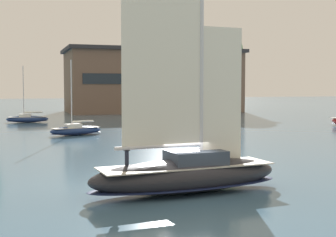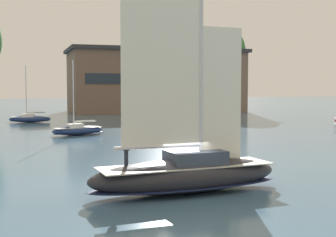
% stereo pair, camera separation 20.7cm
% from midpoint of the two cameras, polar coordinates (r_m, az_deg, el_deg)
% --- Properties ---
extents(ground_plane, '(400.00, 400.00, 0.00)m').
position_cam_midpoint_polar(ground_plane, '(23.83, 2.47, -8.99)').
color(ground_plane, '#42667F').
extents(waterfront_building, '(36.96, 17.88, 13.20)m').
position_cam_midpoint_polar(waterfront_building, '(100.87, -1.52, 4.62)').
color(waterfront_building, brown).
rests_on(waterfront_building, ground).
extents(tree_shore_center, '(8.85, 8.85, 18.22)m').
position_cam_midpoint_polar(tree_shore_center, '(102.79, 7.03, 8.00)').
color(tree_shore_center, brown).
rests_on(tree_shore_center, ground).
extents(sailboat_main, '(10.41, 3.69, 14.03)m').
position_cam_midpoint_polar(sailboat_main, '(23.61, 2.51, -6.37)').
color(sailboat_main, '#232328').
rests_on(sailboat_main, ground).
extents(sailboat_moored_mid_channel, '(6.27, 2.36, 8.43)m').
position_cam_midpoint_polar(sailboat_moored_mid_channel, '(72.76, -16.41, -0.01)').
color(sailboat_moored_mid_channel, navy).
rests_on(sailboat_moored_mid_channel, ground).
extents(sailboat_moored_outer_mooring, '(6.22, 3.33, 8.26)m').
position_cam_midpoint_polar(sailboat_moored_outer_mooring, '(52.49, -10.84, -1.38)').
color(sailboat_moored_outer_mooring, navy).
rests_on(sailboat_moored_outer_mooring, ground).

